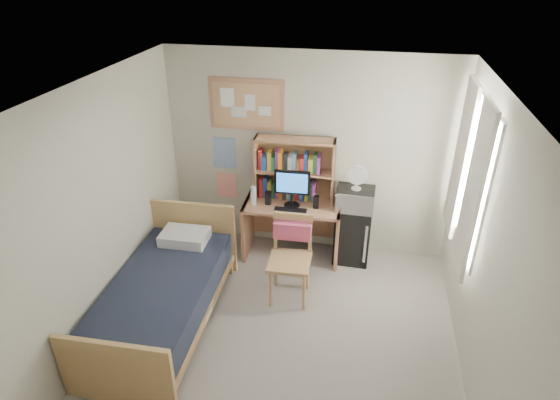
% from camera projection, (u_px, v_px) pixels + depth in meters
% --- Properties ---
extents(floor, '(3.60, 4.20, 0.02)m').
position_uv_depth(floor, '(276.00, 355.00, 4.71)').
color(floor, gray).
rests_on(floor, ground).
extents(ceiling, '(3.60, 4.20, 0.02)m').
position_uv_depth(ceiling, '(274.00, 101.00, 3.47)').
color(ceiling, white).
rests_on(ceiling, wall_back).
extents(wall_back, '(3.60, 0.04, 2.60)m').
position_uv_depth(wall_back, '(308.00, 155.00, 5.90)').
color(wall_back, beige).
rests_on(wall_back, floor).
extents(wall_left, '(0.04, 4.20, 2.60)m').
position_uv_depth(wall_left, '(88.00, 226.00, 4.39)').
color(wall_left, beige).
rests_on(wall_left, floor).
extents(wall_right, '(0.04, 4.20, 2.60)m').
position_uv_depth(wall_right, '(492.00, 271.00, 3.78)').
color(wall_right, beige).
rests_on(wall_right, floor).
extents(window_unit, '(0.10, 1.40, 1.70)m').
position_uv_depth(window_unit, '(469.00, 175.00, 4.69)').
color(window_unit, white).
rests_on(window_unit, wall_right).
extents(curtain_left, '(0.04, 0.55, 1.70)m').
position_uv_depth(curtain_left, '(473.00, 192.00, 4.35)').
color(curtain_left, white).
rests_on(curtain_left, wall_right).
extents(curtain_right, '(0.04, 0.55, 1.70)m').
position_uv_depth(curtain_right, '(461.00, 159.00, 5.04)').
color(curtain_right, white).
rests_on(curtain_right, wall_right).
extents(bulletin_board, '(0.94, 0.03, 0.64)m').
position_uv_depth(bulletin_board, '(247.00, 104.00, 5.73)').
color(bulletin_board, tan).
rests_on(bulletin_board, wall_back).
extents(poster_wave, '(0.30, 0.01, 0.42)m').
position_uv_depth(poster_wave, '(225.00, 153.00, 6.10)').
color(poster_wave, '#295AA6').
rests_on(poster_wave, wall_back).
extents(poster_japan, '(0.28, 0.01, 0.36)m').
position_uv_depth(poster_japan, '(227.00, 185.00, 6.33)').
color(poster_japan, '#F3452A').
rests_on(poster_japan, wall_back).
extents(desk, '(1.24, 0.65, 0.76)m').
position_uv_depth(desk, '(292.00, 229.00, 6.08)').
color(desk, '#B37C57').
rests_on(desk, floor).
extents(desk_chair, '(0.53, 0.53, 1.02)m').
position_uv_depth(desk_chair, '(290.00, 261.00, 5.24)').
color(desk_chair, tan).
rests_on(desk_chair, floor).
extents(mini_fridge, '(0.46, 0.46, 0.76)m').
position_uv_depth(mini_fridge, '(352.00, 233.00, 6.01)').
color(mini_fridge, black).
rests_on(mini_fridge, floor).
extents(bed, '(1.06, 2.06, 0.56)m').
position_uv_depth(bed, '(163.00, 302.00, 4.99)').
color(bed, black).
rests_on(bed, floor).
extents(hutch, '(1.00, 0.28, 0.81)m').
position_uv_depth(hutch, '(295.00, 169.00, 5.84)').
color(hutch, '#B37C57').
rests_on(hutch, desk).
extents(monitor, '(0.44, 0.05, 0.46)m').
position_uv_depth(monitor, '(292.00, 189.00, 5.74)').
color(monitor, black).
rests_on(monitor, desk).
extents(keyboard, '(0.40, 0.14, 0.02)m').
position_uv_depth(keyboard, '(290.00, 211.00, 5.72)').
color(keyboard, black).
rests_on(keyboard, desk).
extents(speaker_left, '(0.07, 0.07, 0.17)m').
position_uv_depth(speaker_left, '(268.00, 198.00, 5.85)').
color(speaker_left, black).
rests_on(speaker_left, desk).
extents(speaker_right, '(0.07, 0.07, 0.17)m').
position_uv_depth(speaker_right, '(316.00, 202.00, 5.76)').
color(speaker_right, black).
rests_on(speaker_right, desk).
extents(water_bottle, '(0.07, 0.07, 0.24)m').
position_uv_depth(water_bottle, '(253.00, 196.00, 5.82)').
color(water_bottle, silver).
rests_on(water_bottle, desk).
extents(hoodie, '(0.43, 0.14, 0.20)m').
position_uv_depth(hoodie, '(293.00, 230.00, 5.28)').
color(hoodie, '#E15577').
rests_on(hoodie, desk_chair).
extents(microwave, '(0.47, 0.36, 0.26)m').
position_uv_depth(microwave, '(355.00, 199.00, 5.75)').
color(microwave, silver).
rests_on(microwave, mini_fridge).
extents(desk_fan, '(0.24, 0.24, 0.30)m').
position_uv_depth(desk_fan, '(357.00, 178.00, 5.62)').
color(desk_fan, silver).
rests_on(desk_fan, microwave).
extents(pillow, '(0.54, 0.39, 0.13)m').
position_uv_depth(pillow, '(185.00, 237.00, 5.47)').
color(pillow, silver).
rests_on(pillow, bed).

